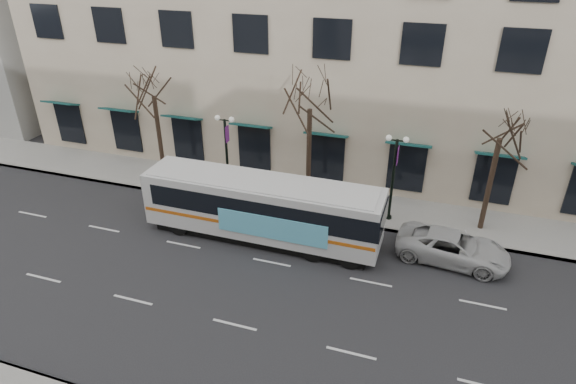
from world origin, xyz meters
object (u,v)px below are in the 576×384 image
at_px(lamp_post_right, 393,175).
at_px(city_bus, 263,207).
at_px(lamp_post_left, 227,152).
at_px(white_pickup, 453,247).
at_px(tree_far_left, 152,81).
at_px(tree_far_mid, 310,92).
at_px(tree_far_right, 504,120).

relative_size(lamp_post_right, city_bus, 0.41).
bearing_deg(lamp_post_left, white_pickup, -11.86).
bearing_deg(lamp_post_left, tree_far_left, 173.17).
xyz_separation_m(tree_far_mid, city_bus, (-1.17, -4.47, -5.02)).
relative_size(tree_far_mid, lamp_post_right, 1.64).
xyz_separation_m(tree_far_mid, white_pickup, (8.53, -3.44, -6.14)).
xyz_separation_m(tree_far_right, white_pickup, (-1.47, -3.44, -5.66)).
distance_m(lamp_post_left, city_bus, 5.54).
height_order(tree_far_mid, lamp_post_right, tree_far_mid).
relative_size(tree_far_left, lamp_post_left, 1.60).
relative_size(tree_far_right, lamp_post_left, 1.55).
bearing_deg(tree_far_left, tree_far_right, 0.00).
xyz_separation_m(tree_far_mid, lamp_post_left, (-4.99, -0.60, -3.96)).
distance_m(lamp_post_left, white_pickup, 13.99).
height_order(tree_far_right, white_pickup, tree_far_right).
height_order(city_bus, white_pickup, city_bus).
height_order(tree_far_left, tree_far_right, tree_far_left).
bearing_deg(tree_far_left, lamp_post_right, -2.29).
bearing_deg(white_pickup, tree_far_left, 84.93).
relative_size(lamp_post_left, white_pickup, 0.94).
bearing_deg(tree_far_right, tree_far_left, 180.00).
bearing_deg(tree_far_mid, lamp_post_right, -6.83).
distance_m(tree_far_right, lamp_post_left, 15.40).
xyz_separation_m(city_bus, white_pickup, (9.70, 1.03, -1.12)).
bearing_deg(white_pickup, lamp_post_right, 56.58).
bearing_deg(tree_far_right, city_bus, -158.18).
relative_size(tree_far_left, city_bus, 0.66).
height_order(tree_far_left, city_bus, tree_far_left).
bearing_deg(city_bus, tree_far_left, 153.45).
xyz_separation_m(tree_far_left, lamp_post_right, (15.01, -0.60, -3.75)).
bearing_deg(lamp_post_right, tree_far_left, 177.71).
bearing_deg(white_pickup, lamp_post_left, 83.59).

